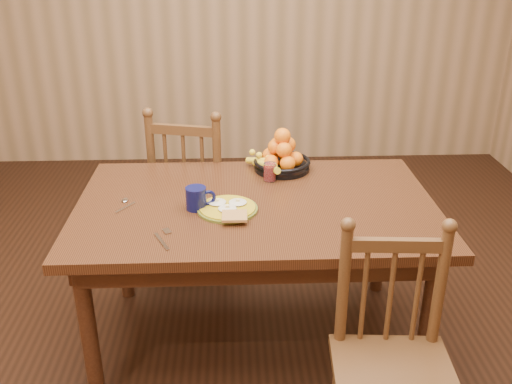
{
  "coord_description": "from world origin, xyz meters",
  "views": [
    {
      "loc": [
        -0.1,
        -2.3,
        1.85
      ],
      "look_at": [
        0.0,
        0.0,
        0.8
      ],
      "focal_mm": 40.0,
      "sensor_mm": 36.0,
      "label": 1
    }
  ],
  "objects_px": {
    "chair_near": "(393,364)",
    "dining_table": "(256,219)",
    "chair_far": "(194,192)",
    "coffee_mug": "(197,198)",
    "fruit_bowl": "(281,157)",
    "breakfast_plate": "(228,208)"
  },
  "relations": [
    {
      "from": "chair_near",
      "to": "dining_table",
      "type": "bearing_deg",
      "value": 125.67
    },
    {
      "from": "chair_far",
      "to": "chair_near",
      "type": "distance_m",
      "value": 1.64
    },
    {
      "from": "dining_table",
      "to": "chair_near",
      "type": "bearing_deg",
      "value": -58.26
    },
    {
      "from": "chair_near",
      "to": "coffee_mug",
      "type": "xyz_separation_m",
      "value": [
        -0.71,
        0.68,
        0.35
      ]
    },
    {
      "from": "chair_far",
      "to": "fruit_bowl",
      "type": "relative_size",
      "value": 3.06
    },
    {
      "from": "breakfast_plate",
      "to": "coffee_mug",
      "type": "bearing_deg",
      "value": 167.81
    },
    {
      "from": "chair_near",
      "to": "chair_far",
      "type": "bearing_deg",
      "value": 122.47
    },
    {
      "from": "breakfast_plate",
      "to": "dining_table",
      "type": "bearing_deg",
      "value": 33.41
    },
    {
      "from": "coffee_mug",
      "to": "breakfast_plate",
      "type": "bearing_deg",
      "value": -12.19
    },
    {
      "from": "dining_table",
      "to": "chair_far",
      "type": "height_order",
      "value": "chair_far"
    },
    {
      "from": "dining_table",
      "to": "coffee_mug",
      "type": "relative_size",
      "value": 11.98
    },
    {
      "from": "chair_near",
      "to": "fruit_bowl",
      "type": "bearing_deg",
      "value": 109.67
    },
    {
      "from": "chair_far",
      "to": "coffee_mug",
      "type": "relative_size",
      "value": 7.43
    },
    {
      "from": "chair_far",
      "to": "coffee_mug",
      "type": "distance_m",
      "value": 0.82
    },
    {
      "from": "coffee_mug",
      "to": "chair_far",
      "type": "bearing_deg",
      "value": 95.23
    },
    {
      "from": "dining_table",
      "to": "chair_near",
      "type": "relative_size",
      "value": 1.71
    },
    {
      "from": "dining_table",
      "to": "fruit_bowl",
      "type": "height_order",
      "value": "fruit_bowl"
    },
    {
      "from": "chair_near",
      "to": "breakfast_plate",
      "type": "xyz_separation_m",
      "value": [
        -0.58,
        0.65,
        0.31
      ]
    },
    {
      "from": "chair_far",
      "to": "breakfast_plate",
      "type": "distance_m",
      "value": 0.86
    },
    {
      "from": "coffee_mug",
      "to": "fruit_bowl",
      "type": "height_order",
      "value": "fruit_bowl"
    },
    {
      "from": "chair_far",
      "to": "chair_near",
      "type": "relative_size",
      "value": 1.06
    },
    {
      "from": "chair_far",
      "to": "dining_table",
      "type": "bearing_deg",
      "value": 128.49
    }
  ]
}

